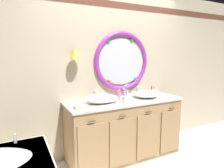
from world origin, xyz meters
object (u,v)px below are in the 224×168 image
at_px(sink_basin_right, 146,94).
at_px(toothbrush_holder_right, 126,93).
at_px(soap_dispenser, 119,95).
at_px(toiletry_basket, 153,91).
at_px(toothbrush_holder_left, 125,99).
at_px(folded_hand_towel, 81,107).
at_px(sink_basin_left, 102,99).

distance_m(sink_basin_right, toothbrush_holder_right, 0.31).
bearing_deg(soap_dispenser, toiletry_basket, 12.57).
relative_size(toothbrush_holder_left, toiletry_basket, 1.60).
distance_m(toothbrush_holder_right, folded_hand_towel, 0.91).
bearing_deg(folded_hand_towel, sink_basin_right, 6.78).
xyz_separation_m(sink_basin_right, toothbrush_holder_left, (-0.47, -0.15, 0.00)).
bearing_deg(sink_basin_right, soap_dispenser, 173.71).
relative_size(sink_basin_left, soap_dispenser, 2.96).
distance_m(toothbrush_holder_left, folded_hand_towel, 0.63).
bearing_deg(folded_hand_towel, sink_basin_left, 21.15).
xyz_separation_m(toothbrush_holder_right, soap_dispenser, (-0.21, -0.14, 0.01)).
bearing_deg(toiletry_basket, soap_dispenser, -167.43).
relative_size(toothbrush_holder_left, toothbrush_holder_right, 1.00).
bearing_deg(toiletry_basket, sink_basin_left, -168.32).
height_order(sink_basin_right, toothbrush_holder_left, toothbrush_holder_left).
height_order(sink_basin_right, toiletry_basket, toiletry_basket).
height_order(toothbrush_holder_left, folded_hand_towel, toothbrush_holder_left).
relative_size(toothbrush_holder_left, soap_dispenser, 1.33).
bearing_deg(sink_basin_left, toothbrush_holder_right, 20.09).
relative_size(sink_basin_left, toothbrush_holder_left, 2.22).
bearing_deg(sink_basin_right, toothbrush_holder_right, 143.18).
xyz_separation_m(folded_hand_towel, toiletry_basket, (1.41, 0.35, 0.02)).
height_order(toothbrush_holder_left, toiletry_basket, toothbrush_holder_left).
distance_m(sink_basin_right, soap_dispenser, 0.46).
bearing_deg(sink_basin_right, folded_hand_towel, -173.22).
relative_size(toothbrush_holder_left, folded_hand_towel, 1.15).
bearing_deg(toothbrush_holder_left, toiletry_basket, 25.55).
height_order(sink_basin_left, toothbrush_holder_right, toothbrush_holder_right).
xyz_separation_m(sink_basin_right, soap_dispenser, (-0.46, 0.05, 0.02)).
bearing_deg(sink_basin_left, soap_dispenser, 9.41).
height_order(sink_basin_right, toothbrush_holder_right, toothbrush_holder_right).
xyz_separation_m(soap_dispenser, folded_hand_towel, (-0.64, -0.18, -0.05)).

